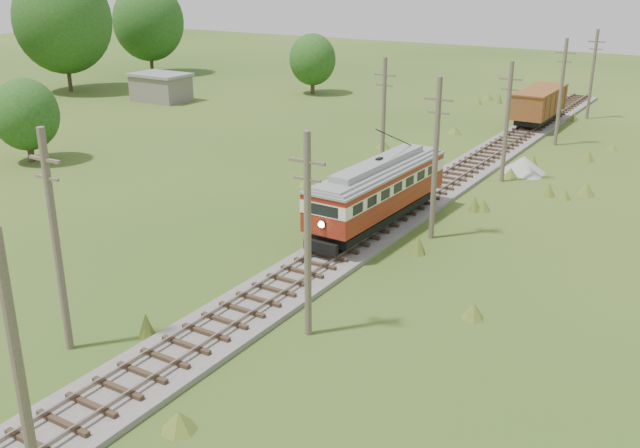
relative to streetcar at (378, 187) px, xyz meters
The scene contains 17 objects.
railbed_main 4.13m from the streetcar, 90.00° to the left, with size 3.60×96.00×0.57m.
streetcar is the anchor object (origin of this frame).
gondola 33.18m from the streetcar, 90.00° to the left, with size 2.96×9.05×3.00m.
gravel_pile 17.04m from the streetcar, 77.47° to the left, with size 3.28×3.48×1.19m.
utility_pole_r_1 25.87m from the streetcar, 83.10° to the right, with size 0.30×0.30×8.80m.
utility_pole_r_2 13.18m from the streetcar, 75.35° to the right, with size 1.60×0.30×8.60m.
utility_pole_r_3 3.83m from the streetcar, ahead, with size 1.60×0.30×9.00m.
utility_pole_r_4 13.82m from the streetcar, 77.36° to the left, with size 1.60×0.30×8.40m.
utility_pole_r_5 26.67m from the streetcar, 82.66° to the left, with size 1.60×0.30×8.90m.
utility_pole_r_6 39.55m from the streetcar, 85.35° to the left, with size 1.60×0.30×8.70m.
utility_pole_l_a 19.20m from the streetcar, 102.71° to the right, with size 1.60×0.30×9.00m.
utility_pole_l_b 10.57m from the streetcar, 115.63° to the left, with size 1.60×0.30×8.60m.
tree_left_4 59.13m from the streetcar, 156.59° to the left, with size 11.34×11.34×14.61m.
tree_left_5 68.61m from the streetcar, 144.89° to the left, with size 9.66×9.66×12.44m.
tree_mid_a 46.73m from the streetcar, 126.84° to the left, with size 5.46×5.46×7.03m.
tree_mid_c 30.03m from the streetcar, behind, with size 5.04×5.04×6.49m.
shed 46.85m from the streetcar, 148.64° to the left, with size 6.40×4.40×3.10m.
Camera 1 is at (17.52, -4.12, 14.44)m, focal length 40.00 mm.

